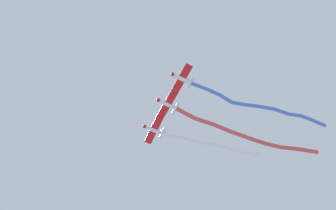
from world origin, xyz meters
TOP-DOWN VIEW (x-y plane):
  - airplane_lead at (-1.56, -4.87)m, footprint 4.66×5.61m
  - smoke_trail_lead at (-11.78, -10.68)m, footprint 17.78×9.59m
  - airplane_left_wing at (-4.93, -0.29)m, footprint 4.77×5.46m
  - smoke_trail_left_wing at (-18.32, -8.98)m, footprint 24.98×13.91m
  - airplane_right_wing at (-8.30, 4.29)m, footprint 4.74×5.49m
  - smoke_trail_right_wing at (-21.23, -3.47)m, footprint 23.29×13.26m

SIDE VIEW (x-z plane):
  - airplane_lead at x=-1.56m, z-range 82.38..83.86m
  - airplane_right_wing at x=-8.30m, z-range 82.38..83.86m
  - smoke_trail_left_wing at x=-18.32m, z-range 82.62..83.91m
  - smoke_trail_right_wing at x=-21.23m, z-range 82.41..84.17m
  - airplane_left_wing at x=-4.93m, z-range 82.68..84.16m
  - smoke_trail_lead at x=-11.78m, z-range 82.96..85.90m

